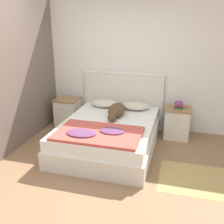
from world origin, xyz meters
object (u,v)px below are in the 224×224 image
pillow_left (105,103)px  book_stack (179,105)px  pillow_right (135,106)px  bed (109,135)px  nightstand_left (68,112)px  dog (116,111)px  nightstand_right (177,123)px

pillow_left → book_stack: book_stack is taller
pillow_right → bed: bearing=-111.9°
nightstand_left → pillow_left: bearing=0.5°
nightstand_left → dog: (1.15, -0.45, 0.29)m
nightstand_right → pillow_right: (-0.79, 0.01, 0.26)m
bed → nightstand_right: bearing=34.4°
nightstand_left → dog: size_ratio=0.73×
bed → nightstand_left: (-1.10, 0.75, 0.05)m
pillow_left → dog: (0.36, -0.46, 0.03)m
pillow_right → dog: bearing=-118.8°
pillow_left → dog: bearing=-52.0°
dog → pillow_left: bearing=128.0°
nightstand_left → nightstand_right: bearing=0.0°
nightstand_right → dog: dog is taller
pillow_left → pillow_right: same height
nightstand_right → pillow_left: 1.43m
book_stack → bed: bearing=-145.4°
nightstand_right → dog: 1.18m
bed → nightstand_left: bearing=145.6°
bed → book_stack: bearing=34.6°
book_stack → pillow_right: bearing=180.0°
pillow_right → book_stack: bearing=-0.0°
dog → pillow_right: bearing=61.2°
pillow_left → dog: 0.58m
pillow_left → pillow_right: (0.61, 0.00, 0.00)m
bed → nightstand_right: size_ratio=3.51×
nightstand_right → dog: (-1.05, -0.45, 0.29)m
nightstand_right → pillow_left: pillow_left is taller
pillow_left → book_stack: bearing=-0.0°
dog → nightstand_left: bearing=158.6°
bed → nightstand_right: (1.10, 0.75, 0.05)m
nightstand_left → pillow_right: 1.43m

